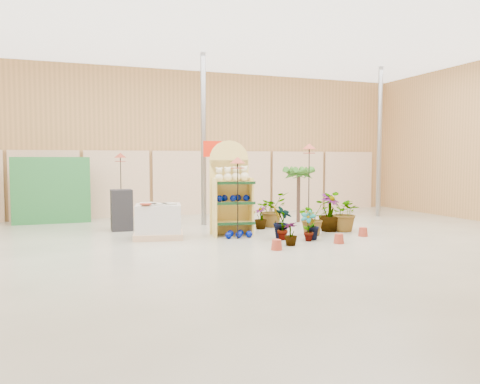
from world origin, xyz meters
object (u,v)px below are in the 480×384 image
object	(u,v)px
display_shelf	(230,192)
pallet_stack	(158,221)
bird_table_front	(238,163)
potted_plant_2	(313,217)

from	to	relation	value
display_shelf	pallet_stack	size ratio (longest dim) A/B	1.81
display_shelf	pallet_stack	world-z (taller)	display_shelf
bird_table_front	potted_plant_2	xyz separation A→B (m)	(1.79, -0.11, -1.25)
pallet_stack	potted_plant_2	distance (m)	3.50
display_shelf	pallet_stack	xyz separation A→B (m)	(-1.67, 0.04, -0.62)
display_shelf	bird_table_front	distance (m)	0.92
pallet_stack	potted_plant_2	size ratio (longest dim) A/B	1.47
display_shelf	potted_plant_2	size ratio (longest dim) A/B	2.65
display_shelf	potted_plant_2	distance (m)	1.98
display_shelf	potted_plant_2	world-z (taller)	display_shelf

